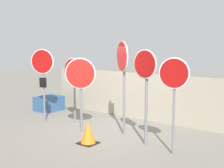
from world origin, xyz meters
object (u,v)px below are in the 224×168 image
object	(u,v)px
traffic_cone_0	(88,133)
stop_sign_2	(81,79)
stop_sign_4	(145,77)
stop_sign_5	(174,81)
stop_sign_1	(73,75)
stop_sign_0	(43,68)
stop_sign_3	(123,66)
storage_crate	(49,103)

from	to	relation	value
traffic_cone_0	stop_sign_2	bearing A→B (deg)	143.33
stop_sign_4	stop_sign_5	size ratio (longest dim) A/B	1.07
stop_sign_1	stop_sign_4	world-z (taller)	stop_sign_4
stop_sign_0	stop_sign_1	size ratio (longest dim) A/B	1.13
traffic_cone_0	stop_sign_3	bearing A→B (deg)	79.29
stop_sign_0	traffic_cone_0	size ratio (longest dim) A/B	4.17
stop_sign_0	stop_sign_4	world-z (taller)	stop_sign_4
stop_sign_1	storage_crate	distance (m)	2.59
stop_sign_2	traffic_cone_0	distance (m)	1.68
stop_sign_5	stop_sign_4	bearing A→B (deg)	156.35
stop_sign_0	stop_sign_5	bearing A→B (deg)	-23.66
stop_sign_3	traffic_cone_0	xyz separation A→B (m)	(-0.23, -1.19, -1.68)
stop_sign_2	stop_sign_5	bearing A→B (deg)	-32.43
stop_sign_0	storage_crate	distance (m)	2.37
stop_sign_3	stop_sign_5	size ratio (longest dim) A/B	1.17
stop_sign_0	traffic_cone_0	distance (m)	3.15
stop_sign_5	storage_crate	bearing A→B (deg)	155.58
stop_sign_2	stop_sign_4	world-z (taller)	stop_sign_4
stop_sign_0	stop_sign_1	bearing A→B (deg)	9.63
stop_sign_2	traffic_cone_0	xyz separation A→B (m)	(0.88, -0.66, -1.27)
traffic_cone_0	storage_crate	xyz separation A→B (m)	(-3.92, 2.03, -0.01)
stop_sign_1	stop_sign_5	distance (m)	3.96
storage_crate	stop_sign_2	bearing A→B (deg)	-24.33
stop_sign_1	stop_sign_2	bearing A→B (deg)	-29.13
stop_sign_1	stop_sign_3	xyz separation A→B (m)	(2.03, -0.08, 0.40)
stop_sign_2	traffic_cone_0	world-z (taller)	stop_sign_2
traffic_cone_0	stop_sign_4	bearing A→B (deg)	33.79
stop_sign_3	stop_sign_4	size ratio (longest dim) A/B	1.09
stop_sign_1	stop_sign_4	distance (m)	3.06
stop_sign_1	stop_sign_5	xyz separation A→B (m)	(3.90, -0.66, 0.16)
stop_sign_3	stop_sign_2	bearing A→B (deg)	-119.70
stop_sign_4	stop_sign_0	bearing A→B (deg)	-169.39
stop_sign_2	stop_sign_5	distance (m)	2.99
stop_sign_1	stop_sign_3	distance (m)	2.07
stop_sign_0	stop_sign_4	bearing A→B (deg)	-21.12
stop_sign_0	storage_crate	bearing A→B (deg)	112.35
stop_sign_3	traffic_cone_0	size ratio (longest dim) A/B	4.60
traffic_cone_0	storage_crate	distance (m)	4.42
stop_sign_0	stop_sign_1	xyz separation A→B (m)	(0.85, 0.53, -0.24)
stop_sign_4	stop_sign_3	bearing A→B (deg)	168.50
stop_sign_1	stop_sign_4	xyz separation A→B (m)	(3.02, -0.46, 0.18)
stop_sign_4	stop_sign_5	distance (m)	0.91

